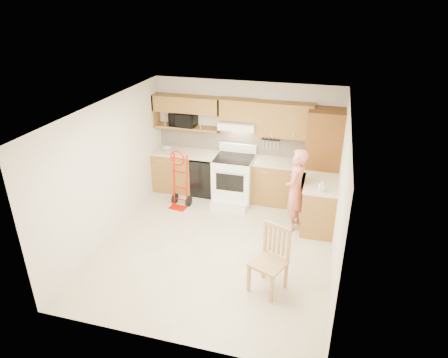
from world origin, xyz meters
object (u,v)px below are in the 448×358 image
at_px(microwave, 183,119).
at_px(hand_truck, 179,182).
at_px(range, 233,177).
at_px(person, 295,190).
at_px(dining_chair, 268,261).

bearing_deg(microwave, hand_truck, -75.46).
bearing_deg(microwave, range, -14.90).
xyz_separation_m(person, dining_chair, (-0.17, -1.91, -0.28)).
relative_size(range, dining_chair, 1.14).
bearing_deg(hand_truck, dining_chair, -35.60).
relative_size(person, dining_chair, 1.54).
height_order(range, person, person).
xyz_separation_m(range, dining_chair, (1.20, -2.60, -0.07)).
xyz_separation_m(microwave, person, (2.58, -1.08, -0.84)).
relative_size(range, hand_truck, 1.05).
bearing_deg(dining_chair, hand_truck, 159.59).
bearing_deg(microwave, person, -19.83).
bearing_deg(microwave, dining_chair, -48.20).
height_order(microwave, dining_chair, microwave).
relative_size(microwave, range, 0.47).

